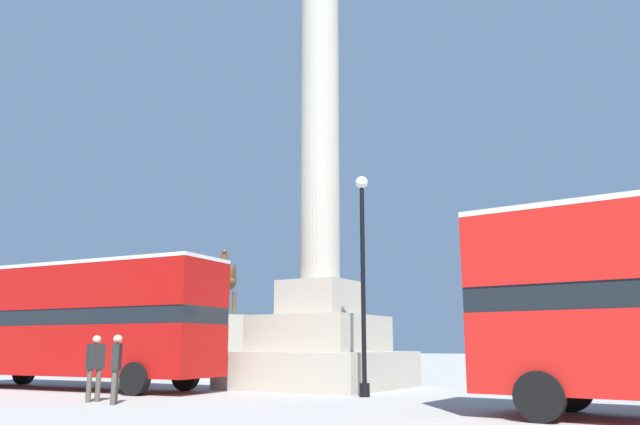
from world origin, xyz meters
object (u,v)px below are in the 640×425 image
pedestrian_by_plinth (116,364)px  monument_column (320,238)px  equestrian_statue (222,338)px  pedestrian_near_lamp (95,364)px  street_lamp (363,275)px  bus_a (77,320)px

pedestrian_by_plinth → monument_column: bearing=-46.1°
equestrian_statue → pedestrian_near_lamp: 13.61m
pedestrian_near_lamp → street_lamp: bearing=-29.7°
street_lamp → pedestrian_by_plinth: size_ratio=3.82×
bus_a → pedestrian_by_plinth: (5.85, -3.19, -1.39)m
equestrian_statue → pedestrian_by_plinth: 14.32m
bus_a → street_lamp: 10.63m
street_lamp → pedestrian_near_lamp: (-5.53, -5.33, -2.63)m
monument_column → pedestrian_by_plinth: bearing=-97.8°
monument_column → pedestrian_near_lamp: bearing=-105.4°
bus_a → monument_column: bearing=31.2°
monument_column → pedestrian_by_plinth: size_ratio=11.94×
street_lamp → pedestrian_by_plinth: street_lamp is taller
street_lamp → equestrian_statue: bearing=148.7°
bus_a → equestrian_statue: 9.38m
monument_column → street_lamp: (3.29, -2.85, -1.85)m
pedestrian_near_lamp → pedestrian_by_plinth: size_ratio=1.00×
equestrian_statue → pedestrian_by_plinth: equestrian_statue is taller
equestrian_statue → street_lamp: (11.39, -6.93, 1.76)m
monument_column → bus_a: bearing=-143.3°
monument_column → bus_a: size_ratio=1.85×
bus_a → street_lamp: bearing=7.5°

